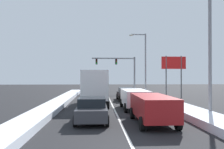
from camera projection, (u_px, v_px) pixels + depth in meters
ground_plane at (114, 109)px, 19.78m from camera, size 120.00×120.00×0.00m
lane_stripe_between_right_lane_and_center_lane at (112, 104)px, 22.97m from camera, size 0.14×35.06×0.01m
snow_bank_right_shoulder at (163, 102)px, 23.28m from camera, size 2.18×35.06×0.46m
snow_bank_left_shoulder at (59, 102)px, 22.65m from camera, size 1.73×35.06×0.45m
suv_red_right_lane_nearest at (153, 107)px, 13.43m from camera, size 2.16×4.90×1.67m
suv_white_right_lane_second at (135, 97)px, 19.34m from camera, size 2.16×4.90×1.67m
sedan_black_right_lane_third at (126, 94)px, 26.48m from camera, size 2.00×4.50×1.51m
sedan_charcoal_center_lane_nearest at (92, 109)px, 14.16m from camera, size 2.00×4.50×1.51m
box_truck_center_lane_second at (95, 86)px, 22.01m from camera, size 2.53×7.20×3.36m
sedan_maroon_center_lane_third at (97, 92)px, 30.05m from camera, size 2.00×4.50×1.51m
traffic_light_gantry at (121, 67)px, 39.05m from camera, size 7.54×0.47×6.20m
street_lamp_right_near at (205, 40)px, 15.41m from camera, size 2.66×0.36×8.93m
street_lamp_right_mid at (143, 59)px, 34.48m from camera, size 2.66×0.36×9.38m
roadside_sign_right at (174, 67)px, 29.29m from camera, size 3.20×0.16×5.50m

